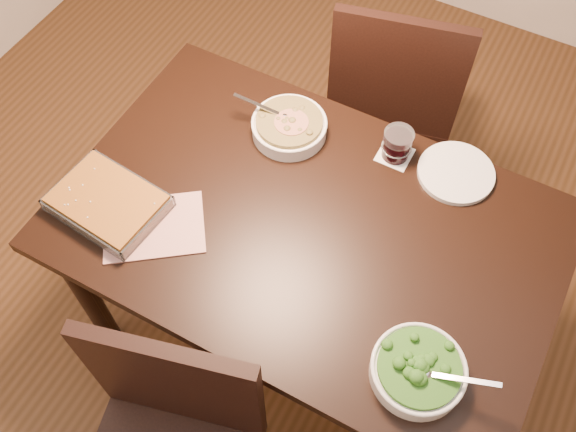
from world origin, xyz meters
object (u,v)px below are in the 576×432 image
Objects in this scene: baking_dish at (108,203)px; chair_far at (395,90)px; table at (307,241)px; stew_bowl at (289,126)px; broccoli_bowl at (418,370)px; wine_tumbler at (397,144)px; dinner_plate at (456,173)px.

chair_far reaches higher than baking_dish.
stew_bowl is at bearing 127.38° from table.
broccoli_bowl is at bearing 3.29° from baking_dish.
stew_bowl is 0.33m from wine_tumbler.
wine_tumbler is 0.54m from chair_far.
table is 4.29× the size of baking_dish.
dinner_plate is at bearing 10.47° from stew_bowl.
table is 0.48m from dinner_plate.
wine_tumbler reaches higher than stew_bowl.
wine_tumbler is (0.64, 0.56, 0.03)m from baking_dish.
table is 6.18× the size of dinner_plate.
stew_bowl is 2.59× the size of wine_tumbler.
table is 0.39m from wine_tumbler.
stew_bowl is at bearing 62.40° from baking_dish.
baking_dish is at bearing -123.18° from stew_bowl.
broccoli_bowl is 0.27× the size of chair_far.
stew_bowl is 0.52m from dinner_plate.
baking_dish is 3.29× the size of wine_tumbler.
broccoli_bowl is (0.64, -0.53, 0.00)m from stew_bowl.
baking_dish is 0.34× the size of chair_far.
table is 0.58m from baking_dish.
stew_bowl is 1.13× the size of dinner_plate.
wine_tumbler is 0.19m from dinner_plate.
stew_bowl is (-0.20, 0.27, 0.13)m from table.
chair_far is (-0.04, 0.79, -0.12)m from table.
stew_bowl reaches higher than table.
chair_far is at bearing 109.59° from wine_tumbler.
broccoli_bowl is 1.17m from chair_far.
broccoli_bowl is at bearing -78.33° from dinner_plate.
wine_tumbler is (-0.31, 0.60, 0.02)m from broccoli_bowl.
dinner_plate is (0.30, 0.36, 0.10)m from table.
chair_far is at bearing 114.35° from broccoli_bowl.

